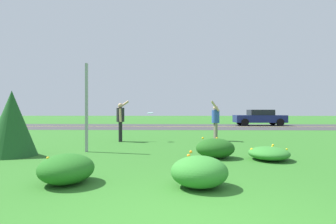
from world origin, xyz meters
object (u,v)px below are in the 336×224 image
frisbee_pale_blue (150,113)px  person_catcher_blue_shirt (215,120)px  sign_post_near_path (87,108)px  car_navy_center_left (260,117)px  person_thrower_dark_shirt (121,118)px

frisbee_pale_blue → person_catcher_blue_shirt: bearing=5.3°
sign_post_near_path → frisbee_pale_blue: bearing=58.8°
frisbee_pale_blue → car_navy_center_left: 15.60m
person_thrower_dark_shirt → car_navy_center_left: person_thrower_dark_shirt is taller
car_navy_center_left → sign_post_near_path: bearing=-124.0°
person_thrower_dark_shirt → sign_post_near_path: bearing=-100.1°
frisbee_pale_blue → car_navy_center_left: bearing=55.4°
sign_post_near_path → frisbee_pale_blue: (1.81, 2.98, -0.20)m
person_catcher_blue_shirt → car_navy_center_left: (5.96, 12.57, -0.21)m
person_thrower_dark_shirt → car_navy_center_left: bearing=51.9°
person_thrower_dark_shirt → person_catcher_blue_shirt: size_ratio=1.01×
frisbee_pale_blue → car_navy_center_left: car_navy_center_left is taller
person_thrower_dark_shirt → frisbee_pale_blue: 1.32m
person_catcher_blue_shirt → frisbee_pale_blue: (-2.89, -0.27, 0.30)m
sign_post_near_path → person_catcher_blue_shirt: (4.70, 3.25, -0.50)m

